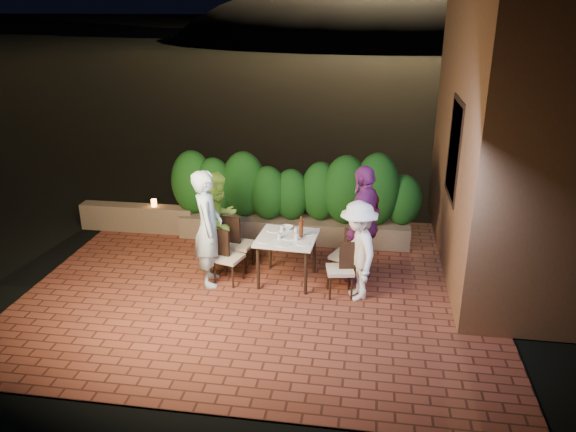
% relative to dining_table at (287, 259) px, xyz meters
% --- Properties ---
extents(ground, '(400.00, 400.00, 0.00)m').
position_rel_dining_table_xyz_m(ground, '(-0.34, -0.66, -0.40)').
color(ground, black).
rests_on(ground, ground).
extents(terrace_floor, '(7.00, 6.00, 0.15)m').
position_rel_dining_table_xyz_m(terrace_floor, '(-0.34, -0.16, -0.45)').
color(terrace_floor, brown).
rests_on(terrace_floor, ground).
extents(building_wall, '(1.60, 5.00, 5.00)m').
position_rel_dining_table_xyz_m(building_wall, '(3.26, 1.34, 2.12)').
color(building_wall, brown).
rests_on(building_wall, ground).
extents(window_pane, '(0.08, 1.00, 1.40)m').
position_rel_dining_table_xyz_m(window_pane, '(2.48, 0.84, 1.62)').
color(window_pane, black).
rests_on(window_pane, building_wall).
extents(window_frame, '(0.06, 1.15, 1.55)m').
position_rel_dining_table_xyz_m(window_frame, '(2.47, 0.84, 1.62)').
color(window_frame, black).
rests_on(window_frame, building_wall).
extents(planter, '(4.20, 0.55, 0.40)m').
position_rel_dining_table_xyz_m(planter, '(-0.14, 1.64, -0.17)').
color(planter, brown).
rests_on(planter, ground).
extents(hedge, '(4.00, 0.70, 1.10)m').
position_rel_dining_table_xyz_m(hedge, '(-0.14, 1.64, 0.57)').
color(hedge, '#134112').
rests_on(hedge, planter).
extents(parapet, '(2.20, 0.30, 0.50)m').
position_rel_dining_table_xyz_m(parapet, '(-3.14, 1.64, -0.12)').
color(parapet, brown).
rests_on(parapet, ground).
extents(hill, '(52.00, 40.00, 22.00)m').
position_rel_dining_table_xyz_m(hill, '(1.66, 59.34, -4.38)').
color(hill, black).
rests_on(hill, ground).
extents(dining_table, '(0.94, 0.94, 0.75)m').
position_rel_dining_table_xyz_m(dining_table, '(0.00, 0.00, 0.00)').
color(dining_table, white).
rests_on(dining_table, ground).
extents(plate_nw, '(0.21, 0.21, 0.01)m').
position_rel_dining_table_xyz_m(plate_nw, '(-0.32, -0.22, 0.38)').
color(plate_nw, white).
rests_on(plate_nw, dining_table).
extents(plate_sw, '(0.22, 0.22, 0.01)m').
position_rel_dining_table_xyz_m(plate_sw, '(-0.24, 0.22, 0.38)').
color(plate_sw, white).
rests_on(plate_sw, dining_table).
extents(plate_ne, '(0.21, 0.21, 0.01)m').
position_rel_dining_table_xyz_m(plate_ne, '(0.27, -0.22, 0.38)').
color(plate_ne, white).
rests_on(plate_ne, dining_table).
extents(plate_se, '(0.20, 0.20, 0.01)m').
position_rel_dining_table_xyz_m(plate_se, '(0.31, 0.18, 0.38)').
color(plate_se, white).
rests_on(plate_se, dining_table).
extents(plate_centre, '(0.24, 0.24, 0.01)m').
position_rel_dining_table_xyz_m(plate_centre, '(0.04, -0.03, 0.38)').
color(plate_centre, white).
rests_on(plate_centre, dining_table).
extents(plate_front, '(0.23, 0.23, 0.01)m').
position_rel_dining_table_xyz_m(plate_front, '(-0.01, -0.30, 0.38)').
color(plate_front, white).
rests_on(plate_front, dining_table).
extents(glass_nw, '(0.06, 0.06, 0.10)m').
position_rel_dining_table_xyz_m(glass_nw, '(-0.10, -0.11, 0.42)').
color(glass_nw, silver).
rests_on(glass_nw, dining_table).
extents(glass_sw, '(0.06, 0.06, 0.10)m').
position_rel_dining_table_xyz_m(glass_sw, '(-0.11, 0.20, 0.42)').
color(glass_sw, silver).
rests_on(glass_sw, dining_table).
extents(glass_ne, '(0.07, 0.07, 0.11)m').
position_rel_dining_table_xyz_m(glass_ne, '(0.16, -0.12, 0.43)').
color(glass_ne, silver).
rests_on(glass_ne, dining_table).
extents(glass_se, '(0.06, 0.06, 0.11)m').
position_rel_dining_table_xyz_m(glass_se, '(0.12, 0.13, 0.43)').
color(glass_se, silver).
rests_on(glass_se, dining_table).
extents(beer_bottle, '(0.06, 0.06, 0.33)m').
position_rel_dining_table_xyz_m(beer_bottle, '(0.21, 0.03, 0.54)').
color(beer_bottle, '#51210D').
rests_on(beer_bottle, dining_table).
extents(bowl, '(0.22, 0.22, 0.04)m').
position_rel_dining_table_xyz_m(bowl, '(-0.05, 0.31, 0.40)').
color(bowl, white).
rests_on(bowl, dining_table).
extents(chair_left_front, '(0.49, 0.49, 0.85)m').
position_rel_dining_table_xyz_m(chair_left_front, '(-0.89, -0.17, 0.05)').
color(chair_left_front, black).
rests_on(chair_left_front, ground).
extents(chair_left_back, '(0.47, 0.47, 0.88)m').
position_rel_dining_table_xyz_m(chair_left_back, '(-0.83, 0.32, 0.07)').
color(chair_left_back, black).
rests_on(chair_left_back, ground).
extents(chair_right_front, '(0.46, 0.46, 0.84)m').
position_rel_dining_table_xyz_m(chair_right_front, '(0.84, -0.32, 0.05)').
color(chair_right_front, black).
rests_on(chair_right_front, ground).
extents(chair_right_back, '(0.52, 0.52, 0.87)m').
position_rel_dining_table_xyz_m(chair_right_back, '(0.89, 0.17, 0.06)').
color(chair_right_back, black).
rests_on(chair_right_back, ground).
extents(diner_blue, '(0.59, 0.75, 1.82)m').
position_rel_dining_table_xyz_m(diner_blue, '(-1.17, -0.23, 0.53)').
color(diner_blue, silver).
rests_on(diner_blue, ground).
extents(diner_green, '(0.88, 0.97, 1.61)m').
position_rel_dining_table_xyz_m(diner_green, '(-1.17, 0.37, 0.43)').
color(diner_green, '#ABE447').
rests_on(diner_green, ground).
extents(diner_white, '(0.84, 1.09, 1.49)m').
position_rel_dining_table_xyz_m(diner_white, '(1.09, -0.36, 0.37)').
color(diner_white, white).
rests_on(diner_white, ground).
extents(diner_purple, '(0.82, 1.18, 1.86)m').
position_rel_dining_table_xyz_m(diner_purple, '(1.15, 0.23, 0.56)').
color(diner_purple, '#75276C').
rests_on(diner_purple, ground).
extents(parapet_lamp, '(0.10, 0.10, 0.14)m').
position_rel_dining_table_xyz_m(parapet_lamp, '(-2.79, 1.64, 0.20)').
color(parapet_lamp, orange).
rests_on(parapet_lamp, parapet).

